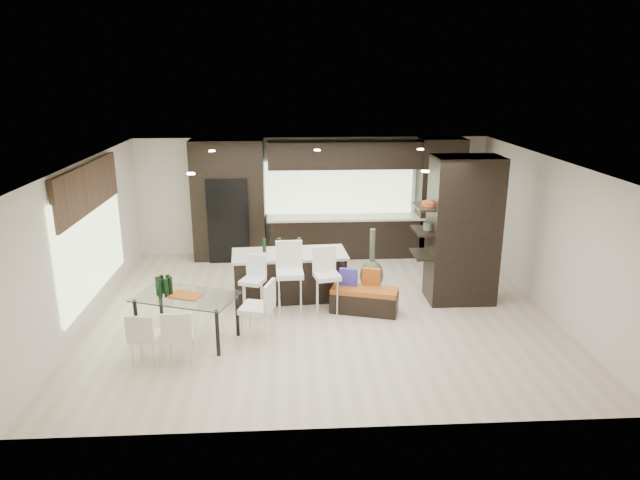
{
  "coord_description": "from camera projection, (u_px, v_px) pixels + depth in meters",
  "views": [
    {
      "loc": [
        -0.58,
        -9.42,
        4.13
      ],
      "look_at": [
        0.0,
        0.6,
        1.15
      ],
      "focal_mm": 32.0,
      "sensor_mm": 36.0,
      "label": 1
    }
  ],
  "objects": [
    {
      "name": "back_wall",
      "position": [
        313.0,
        196.0,
        13.19
      ],
      "size": [
        8.0,
        0.02,
        2.7
      ],
      "primitive_type": "cube",
      "color": "silver",
      "rests_on": "ground"
    },
    {
      "name": "floor_vase",
      "position": [
        372.0,
        260.0,
        10.99
      ],
      "size": [
        0.59,
        0.59,
        1.25
      ],
      "primitive_type": null,
      "rotation": [
        0.0,
        0.0,
        -0.37
      ],
      "color": "#48553D",
      "rests_on": "ground"
    },
    {
      "name": "window_left",
      "position": [
        92.0,
        239.0,
        9.81
      ],
      "size": [
        0.04,
        3.2,
        1.9
      ],
      "primitive_type": "cube",
      "color": "#B2D199",
      "rests_on": "left_wall"
    },
    {
      "name": "left_wall",
      "position": [
        86.0,
        243.0,
        9.61
      ],
      "size": [
        0.02,
        7.0,
        2.7
      ],
      "primitive_type": "cube",
      "color": "silver",
      "rests_on": "ground"
    },
    {
      "name": "stool_mid",
      "position": [
        290.0,
        286.0,
        9.94
      ],
      "size": [
        0.48,
        0.48,
        1.05
      ],
      "primitive_type": "cube",
      "rotation": [
        0.0,
        0.0,
        0.04
      ],
      "color": "white",
      "rests_on": "ground"
    },
    {
      "name": "ceiling",
      "position": [
        322.0,
        161.0,
        9.45
      ],
      "size": [
        8.0,
        7.0,
        0.02
      ],
      "primitive_type": "cube",
      "color": "white",
      "rests_on": "ground"
    },
    {
      "name": "kitchen_island",
      "position": [
        290.0,
        275.0,
        10.72
      ],
      "size": [
        2.17,
        1.05,
        0.88
      ],
      "primitive_type": "cube",
      "rotation": [
        0.0,
        0.0,
        0.07
      ],
      "color": "black",
      "rests_on": "ground"
    },
    {
      "name": "ground",
      "position": [
        322.0,
        311.0,
        10.22
      ],
      "size": [
        8.0,
        8.0,
        0.0
      ],
      "primitive_type": "plane",
      "color": "beige",
      "rests_on": "ground"
    },
    {
      "name": "chair_near",
      "position": [
        179.0,
        337.0,
        8.33
      ],
      "size": [
        0.45,
        0.45,
        0.79
      ],
      "primitive_type": "cube",
      "rotation": [
        0.0,
        0.0,
        0.05
      ],
      "color": "white",
      "rests_on": "ground"
    },
    {
      "name": "refrigerator",
      "position": [
        229.0,
        218.0,
        12.83
      ],
      "size": [
        0.9,
        0.68,
        1.9
      ],
      "primitive_type": "cube",
      "color": "black",
      "rests_on": "ground"
    },
    {
      "name": "partition_column",
      "position": [
        463.0,
        230.0,
        10.36
      ],
      "size": [
        1.2,
        0.8,
        2.7
      ],
      "primitive_type": "cube",
      "color": "black",
      "rests_on": "ground"
    },
    {
      "name": "chair_far",
      "position": [
        146.0,
        339.0,
        8.32
      ],
      "size": [
        0.46,
        0.46,
        0.75
      ],
      "primitive_type": "cube",
      "rotation": [
        0.0,
        0.0,
        -0.14
      ],
      "color": "white",
      "rests_on": "ground"
    },
    {
      "name": "back_cabinetry",
      "position": [
        335.0,
        199.0,
        12.9
      ],
      "size": [
        6.8,
        0.68,
        2.7
      ],
      "primitive_type": "cube",
      "color": "black",
      "rests_on": "ground"
    },
    {
      "name": "stool_left",
      "position": [
        253.0,
        291.0,
        9.97
      ],
      "size": [
        0.49,
        0.49,
        0.86
      ],
      "primitive_type": "cube",
      "rotation": [
        0.0,
        0.0,
        -0.38
      ],
      "color": "white",
      "rests_on": "ground"
    },
    {
      "name": "dining_table",
      "position": [
        188.0,
        318.0,
        9.03
      ],
      "size": [
        1.76,
        1.35,
        0.75
      ],
      "primitive_type": "cube",
      "rotation": [
        0.0,
        0.0,
        -0.34
      ],
      "color": "white",
      "rests_on": "ground"
    },
    {
      "name": "window_back",
      "position": [
        339.0,
        188.0,
        13.12
      ],
      "size": [
        3.4,
        0.04,
        1.2
      ],
      "primitive_type": "cube",
      "color": "#B2D199",
      "rests_on": "back_wall"
    },
    {
      "name": "stone_accent",
      "position": [
        88.0,
        188.0,
        9.55
      ],
      "size": [
        0.08,
        3.0,
        0.8
      ],
      "primitive_type": "cube",
      "color": "brown",
      "rests_on": "left_wall"
    },
    {
      "name": "bench",
      "position": [
        364.0,
        300.0,
        10.11
      ],
      "size": [
        1.26,
        0.78,
        0.45
      ],
      "primitive_type": "cube",
      "rotation": [
        0.0,
        0.0,
        -0.3
      ],
      "color": "black",
      "rests_on": "ground"
    },
    {
      "name": "chair_end",
      "position": [
        257.0,
        312.0,
        9.07
      ],
      "size": [
        0.6,
        0.6,
        0.89
      ],
      "primitive_type": "cube",
      "rotation": [
        0.0,
        0.0,
        1.29
      ],
      "color": "white",
      "rests_on": "ground"
    },
    {
      "name": "ceiling_spots",
      "position": [
        321.0,
        160.0,
        9.7
      ],
      "size": [
        4.0,
        3.0,
        0.02
      ],
      "primitive_type": "cube",
      "color": "white",
      "rests_on": "ceiling"
    },
    {
      "name": "right_wall",
      "position": [
        548.0,
        235.0,
        10.06
      ],
      "size": [
        0.02,
        7.0,
        2.7
      ],
      "primitive_type": "cube",
      "color": "silver",
      "rests_on": "ground"
    },
    {
      "name": "stool_right",
      "position": [
        327.0,
        288.0,
        10.01
      ],
      "size": [
        0.5,
        0.5,
        0.95
      ],
      "primitive_type": "cube",
      "rotation": [
        0.0,
        0.0,
        0.2
      ],
      "color": "white",
      "rests_on": "ground"
    }
  ]
}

